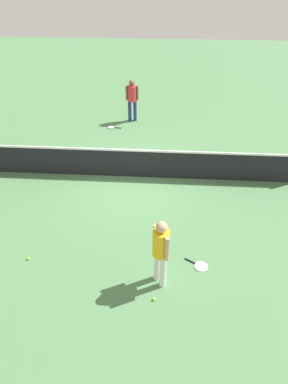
{
  "coord_description": "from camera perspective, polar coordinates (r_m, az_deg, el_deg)",
  "views": [
    {
      "loc": [
        0.94,
        -8.98,
        5.93
      ],
      "look_at": [
        0.48,
        -2.06,
        0.9
      ],
      "focal_mm": 31.68,
      "sensor_mm": 36.0,
      "label": 1
    }
  ],
  "objects": [
    {
      "name": "player_far_side",
      "position": [
        14.2,
        -2.02,
        15.66
      ],
      "size": [
        0.52,
        0.35,
        1.7
      ],
      "color": "navy",
      "rests_on": "ground_plane"
    },
    {
      "name": "tennis_racket_near_player",
      "position": [
        8.03,
        9.41,
        -12.16
      ],
      "size": [
        0.59,
        0.45,
        0.03
      ],
      "color": "white",
      "rests_on": "ground_plane"
    },
    {
      "name": "ground_plane",
      "position": [
        10.8,
        -1.79,
        2.65
      ],
      "size": [
        40.0,
        40.0,
        0.0
      ],
      "primitive_type": "plane",
      "color": "#4C7A4C"
    },
    {
      "name": "tennis_racket_far_player",
      "position": [
        14.0,
        -5.44,
        10.79
      ],
      "size": [
        0.6,
        0.35,
        0.03
      ],
      "color": "black",
      "rests_on": "ground_plane"
    },
    {
      "name": "player_near_side",
      "position": [
        6.91,
        2.83,
        -9.48
      ],
      "size": [
        0.47,
        0.48,
        1.7
      ],
      "color": "white",
      "rests_on": "ground_plane"
    },
    {
      "name": "tennis_ball_by_net",
      "position": [
        7.34,
        1.69,
        -17.57
      ],
      "size": [
        0.07,
        0.07,
        0.07
      ],
      "primitive_type": "sphere",
      "color": "#C6E033",
      "rests_on": "ground_plane"
    },
    {
      "name": "tennis_ball_baseline",
      "position": [
        8.5,
        -18.91,
        -10.54
      ],
      "size": [
        0.07,
        0.07,
        0.07
      ],
      "primitive_type": "sphere",
      "color": "#C6E033",
      "rests_on": "ground_plane"
    },
    {
      "name": "court_net",
      "position": [
        10.54,
        -1.84,
        4.92
      ],
      "size": [
        10.09,
        0.09,
        1.07
      ],
      "color": "#4C4C51",
      "rests_on": "ground_plane"
    }
  ]
}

